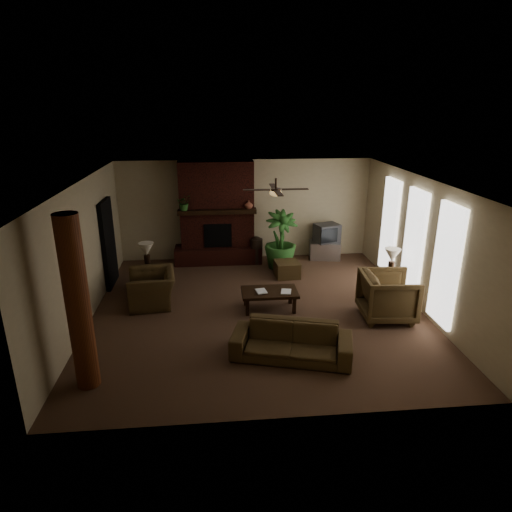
{
  "coord_description": "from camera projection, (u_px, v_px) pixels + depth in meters",
  "views": [
    {
      "loc": [
        -0.87,
        -8.62,
        4.26
      ],
      "look_at": [
        0.0,
        0.4,
        1.1
      ],
      "focal_mm": 30.95,
      "sensor_mm": 36.0,
      "label": 1
    }
  ],
  "objects": [
    {
      "name": "room_shell",
      "position": [
        258.0,
        249.0,
        9.12
      ],
      "size": [
        7.0,
        7.0,
        7.0
      ],
      "color": "brown",
      "rests_on": "ground"
    },
    {
      "name": "floor_plant",
      "position": [
        280.0,
        252.0,
        11.89
      ],
      "size": [
        1.22,
        1.72,
        0.87
      ],
      "primitive_type": "imported",
      "rotation": [
        0.0,
        0.0,
        0.24
      ],
      "color": "#2C5C25",
      "rests_on": "ground"
    },
    {
      "name": "lamp_left",
      "position": [
        146.0,
        251.0,
        10.22
      ],
      "size": [
        0.37,
        0.37,
        0.65
      ],
      "color": "black",
      "rests_on": "side_table_left"
    },
    {
      "name": "floor_vase",
      "position": [
        256.0,
        248.0,
        12.25
      ],
      "size": [
        0.34,
        0.34,
        0.77
      ],
      "color": "black",
      "rests_on": "ground"
    },
    {
      "name": "mantel_plant",
      "position": [
        184.0,
        204.0,
        11.61
      ],
      "size": [
        0.44,
        0.47,
        0.33
      ],
      "primitive_type": "imported",
      "rotation": [
        0.0,
        0.0,
        0.15
      ],
      "color": "#2C5C25",
      "rests_on": "fireplace"
    },
    {
      "name": "sofa",
      "position": [
        292.0,
        336.0,
        7.68
      ],
      "size": [
        2.17,
        1.15,
        0.81
      ],
      "primitive_type": "imported",
      "rotation": [
        0.0,
        0.0,
        -0.28
      ],
      "color": "#4C3A20",
      "rests_on": "ground"
    },
    {
      "name": "lamp_right",
      "position": [
        392.0,
        257.0,
        9.81
      ],
      "size": [
        0.45,
        0.45,
        0.65
      ],
      "color": "black",
      "rests_on": "side_table_right"
    },
    {
      "name": "side_table_right",
      "position": [
        389.0,
        286.0,
        10.1
      ],
      "size": [
        0.54,
        0.54,
        0.55
      ],
      "primitive_type": "cube",
      "rotation": [
        0.0,
        0.0,
        0.08
      ],
      "color": "black",
      "rests_on": "ground"
    },
    {
      "name": "log_column",
      "position": [
        78.0,
        305.0,
        6.6
      ],
      "size": [
        0.36,
        0.36,
        2.8
      ],
      "primitive_type": "cylinder",
      "color": "brown",
      "rests_on": "ground"
    },
    {
      "name": "doorway",
      "position": [
        108.0,
        243.0,
        10.61
      ],
      "size": [
        0.1,
        1.0,
        2.1
      ],
      "primitive_type": "cube",
      "color": "black",
      "rests_on": "ground"
    },
    {
      "name": "book_a",
      "position": [
        256.0,
        286.0,
        9.35
      ],
      "size": [
        0.22,
        0.06,
        0.29
      ],
      "primitive_type": "imported",
      "rotation": [
        0.0,
        0.0,
        0.16
      ],
      "color": "#999999",
      "rests_on": "coffee_table"
    },
    {
      "name": "fireplace",
      "position": [
        217.0,
        222.0,
        12.16
      ],
      "size": [
        2.4,
        0.7,
        2.8
      ],
      "color": "#411811",
      "rests_on": "ground"
    },
    {
      "name": "tv",
      "position": [
        327.0,
        233.0,
        12.49
      ],
      "size": [
        0.77,
        0.69,
        0.52
      ],
      "color": "#363639",
      "rests_on": "tv_stand"
    },
    {
      "name": "mantel_vase",
      "position": [
        249.0,
        205.0,
        11.82
      ],
      "size": [
        0.25,
        0.26,
        0.22
      ],
      "primitive_type": "imported",
      "rotation": [
        0.0,
        0.0,
        0.14
      ],
      "color": "#96523C",
      "rests_on": "fireplace"
    },
    {
      "name": "windows",
      "position": [
        414.0,
        243.0,
        9.63
      ],
      "size": [
        0.08,
        3.65,
        2.35
      ],
      "color": "white",
      "rests_on": "ground"
    },
    {
      "name": "armchair_left",
      "position": [
        152.0,
        283.0,
        9.72
      ],
      "size": [
        0.87,
        1.22,
        1.0
      ],
      "primitive_type": "imported",
      "rotation": [
        0.0,
        0.0,
        -1.45
      ],
      "color": "#4C3A20",
      "rests_on": "ground"
    },
    {
      "name": "ceiling_fan",
      "position": [
        276.0,
        191.0,
        9.06
      ],
      "size": [
        1.35,
        1.35,
        0.37
      ],
      "color": "black",
      "rests_on": "ceiling"
    },
    {
      "name": "armchair_right",
      "position": [
        388.0,
        294.0,
        9.05
      ],
      "size": [
        1.06,
        1.12,
        1.08
      ],
      "primitive_type": "imported",
      "rotation": [
        0.0,
        0.0,
        1.49
      ],
      "color": "#4C3A20",
      "rests_on": "ground"
    },
    {
      "name": "ottoman",
      "position": [
        287.0,
        269.0,
        11.36
      ],
      "size": [
        0.64,
        0.64,
        0.4
      ],
      "primitive_type": "cube",
      "rotation": [
        0.0,
        0.0,
        0.07
      ],
      "color": "#4C3A20",
      "rests_on": "ground"
    },
    {
      "name": "coffee_table",
      "position": [
        270.0,
        293.0,
        9.49
      ],
      "size": [
        1.2,
        0.7,
        0.43
      ],
      "color": "black",
      "rests_on": "ground"
    },
    {
      "name": "tv_stand",
      "position": [
        325.0,
        250.0,
        12.66
      ],
      "size": [
        0.91,
        0.61,
        0.5
      ],
      "primitive_type": "cube",
      "rotation": [
        0.0,
        0.0,
        -0.14
      ],
      "color": "#ADADAF",
      "rests_on": "ground"
    },
    {
      "name": "side_table_left",
      "position": [
        148.0,
        281.0,
        10.41
      ],
      "size": [
        0.62,
        0.62,
        0.55
      ],
      "primitive_type": "cube",
      "rotation": [
        0.0,
        0.0,
        -0.28
      ],
      "color": "black",
      "rests_on": "ground"
    },
    {
      "name": "book_b",
      "position": [
        281.0,
        286.0,
        9.38
      ],
      "size": [
        0.21,
        0.07,
        0.29
      ],
      "primitive_type": "imported",
      "rotation": [
        0.0,
        0.0,
        -0.22
      ],
      "color": "#999999",
      "rests_on": "coffee_table"
    }
  ]
}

